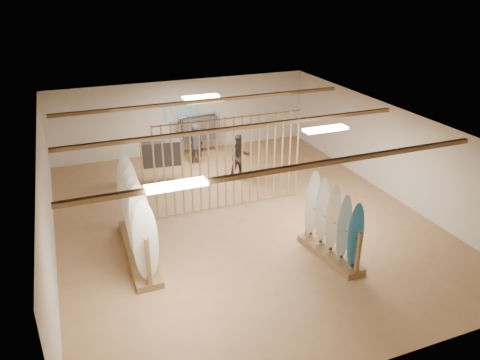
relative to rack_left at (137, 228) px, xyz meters
name	(u,v)px	position (x,y,z in m)	size (l,w,h in m)	color
floor	(240,218)	(3.04, 0.84, -0.77)	(12.00, 12.00, 0.00)	#AB7F53
ceiling	(240,125)	(3.04, 0.84, 2.03)	(12.00, 12.00, 0.00)	gray
wall_back	(183,116)	(3.04, 6.84, 0.63)	(12.00, 12.00, 0.00)	beige
wall_front	(372,305)	(3.04, -5.16, 0.63)	(12.00, 12.00, 0.00)	beige
wall_left	(46,203)	(-1.96, 0.84, 0.63)	(12.00, 12.00, 0.00)	beige
wall_right	(389,150)	(8.04, 0.84, 0.63)	(12.00, 12.00, 0.00)	beige
ceiling_slats	(240,128)	(3.04, 0.84, 1.95)	(9.50, 6.12, 0.10)	olive
light_panels	(240,127)	(3.04, 0.84, 1.97)	(1.20, 0.35, 0.06)	white
bamboo_partition	(230,163)	(3.04, 1.64, 0.63)	(4.45, 0.05, 2.78)	#A98652
poster	(183,111)	(3.04, 6.82, 0.83)	(1.40, 0.03, 0.90)	#3892C6
rack_left	(137,228)	(0.00, 0.00, 0.00)	(0.68, 3.20, 2.23)	olive
rack_right	(332,233)	(4.40, -1.81, -0.10)	(0.77, 2.09, 1.95)	olive
clothing_rack_a	(162,154)	(1.62, 4.29, 0.20)	(1.38, 0.48, 1.49)	silver
clothing_rack_b	(199,128)	(3.50, 6.24, 0.27)	(1.49, 0.49, 1.60)	silver
shopper_a	(195,141)	(3.09, 5.40, 0.09)	(0.62, 0.42, 1.71)	#25262D
shopper_b	(240,154)	(4.08, 3.44, 0.13)	(0.87, 0.68, 1.80)	#362E29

